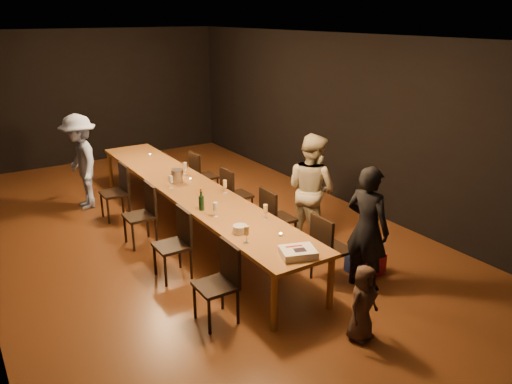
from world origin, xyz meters
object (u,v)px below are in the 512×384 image
woman_tan (311,189)px  chair_left_1 (172,245)px  chair_right_3 (204,176)px  chair_left_3 (114,192)px  man_blue (81,162)px  table (190,190)px  child (363,303)px  plate_stack (240,229)px  champagne_bottle (201,199)px  woman_birthday (367,228)px  birthday_cake (298,252)px  chair_right_0 (332,248)px  ice_bucket (177,176)px  chair_right_2 (237,194)px  chair_right_1 (279,218)px  chair_left_0 (216,285)px  chair_left_2 (139,215)px

woman_tan → chair_left_1: bearing=77.6°
chair_right_3 → chair_left_3: bearing=-90.0°
woman_tan → man_blue: man_blue is taller
table → child: child is taller
plate_stack → champagne_bottle: (-0.06, 0.94, 0.11)m
woman_birthday → birthday_cake: (-1.10, -0.04, -0.01)m
chair_right_3 → woman_birthday: size_ratio=0.58×
chair_right_0 → ice_bucket: (-0.91, 2.74, 0.39)m
birthday_cake → man_blue: bearing=122.5°
chair_right_0 → chair_left_3: (-1.70, 3.60, 0.00)m
woman_birthday → birthday_cake: woman_birthday is taller
table → birthday_cake: size_ratio=12.98×
woman_birthday → champagne_bottle: (-1.38, 1.79, 0.10)m
chair_right_2 → chair_right_3: 1.20m
woman_birthday → champagne_bottle: 2.26m
chair_right_1 → chair_left_3: (-1.70, 2.40, 0.00)m
woman_tan → plate_stack: woman_tan is taller
chair_left_0 → chair_left_3: 3.60m
woman_birthday → birthday_cake: bearing=79.3°
birthday_cake → plate_stack: plate_stack is taller
chair_left_0 → chair_left_1: (0.00, 1.20, 0.00)m
ice_bucket → chair_left_3: bearing=132.4°
chair_right_1 → woman_birthday: (0.26, -1.53, 0.34)m
chair_right_0 → man_blue: 4.86m
man_blue → plate_stack: 4.01m
chair_left_2 → chair_right_0: bearing=-144.7°
plate_stack → champagne_bottle: bearing=93.4°
chair_right_1 → woman_birthday: size_ratio=0.58×
chair_right_2 → chair_left_2: (-1.70, 0.00, 0.00)m
birthday_cake → ice_bucket: ice_bucket is taller
chair_left_1 → man_blue: size_ratio=0.55×
chair_right_1 → birthday_cake: 1.82m
chair_right_2 → table: bearing=-90.0°
chair_right_0 → plate_stack: size_ratio=5.22×
chair_left_3 → plate_stack: (0.63, -3.09, 0.33)m
child → champagne_bottle: bearing=90.9°
child → ice_bucket: bearing=83.4°
chair_left_2 → champagne_bottle: bearing=-148.9°
man_blue → champagne_bottle: bearing=17.5°
chair_right_3 → man_blue: 2.19m
man_blue → birthday_cake: (1.15, -4.78, -0.05)m
chair_right_0 → ice_bucket: ice_bucket is taller
table → chair_left_1: (-0.85, -1.20, -0.24)m
chair_right_3 → child: bearing=-6.5°
chair_left_0 → man_blue: size_ratio=0.55×
woman_birthday → chair_left_3: bearing=13.7°
chair_right_2 → chair_left_1: (-1.70, -1.20, 0.00)m
man_blue → woman_tan: bearing=38.3°
table → chair_right_3: (0.85, 1.20, -0.24)m
chair_left_3 → plate_stack: size_ratio=5.22×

